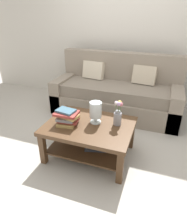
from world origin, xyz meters
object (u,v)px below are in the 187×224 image
at_px(book_stack_main, 67,117).
at_px(glass_hurricane_vase, 96,111).
at_px(flower_pitcher, 118,114).
at_px(coffee_table, 90,133).
at_px(couch, 116,93).

distance_m(book_stack_main, glass_hurricane_vase, 0.36).
bearing_deg(book_stack_main, flower_pitcher, 18.50).
height_order(coffee_table, glass_hurricane_vase, glass_hurricane_vase).
bearing_deg(couch, flower_pitcher, -75.91).
relative_size(coffee_table, flower_pitcher, 3.43).
distance_m(couch, book_stack_main, 1.49).
relative_size(book_stack_main, glass_hurricane_vase, 1.09).
xyz_separation_m(couch, coffee_table, (-0.01, -1.38, -0.03)).
distance_m(glass_hurricane_vase, flower_pitcher, 0.28).
bearing_deg(book_stack_main, coffee_table, 16.46).
distance_m(coffee_table, glass_hurricane_vase, 0.31).
distance_m(couch, glass_hurricane_vase, 1.33).
height_order(couch, flower_pitcher, couch).
distance_m(coffee_table, book_stack_main, 0.36).
bearing_deg(coffee_table, book_stack_main, -163.54).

